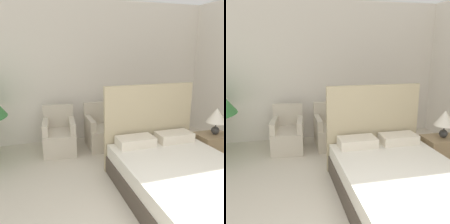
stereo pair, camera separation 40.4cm
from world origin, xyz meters
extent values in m
cube|color=silver|center=(0.00, 4.18, 1.45)|extent=(10.00, 0.06, 2.90)
cube|color=#4C4238|center=(0.76, 1.36, 0.14)|extent=(1.50, 2.17, 0.28)
cube|color=silver|center=(0.76, 1.36, 0.38)|extent=(1.47, 2.12, 0.20)
cube|color=tan|center=(0.76, 2.47, 0.69)|extent=(1.53, 0.06, 1.38)
cube|color=silver|center=(0.42, 2.24, 0.55)|extent=(0.57, 0.33, 0.14)
cube|color=silver|center=(1.10, 2.24, 0.55)|extent=(0.57, 0.33, 0.14)
cube|color=beige|center=(-0.58, 3.51, 0.20)|extent=(0.66, 0.77, 0.41)
cube|color=beige|center=(-0.55, 3.83, 0.63)|extent=(0.59, 0.12, 0.45)
cube|color=beige|center=(-0.83, 3.53, 0.51)|extent=(0.16, 0.65, 0.21)
cube|color=beige|center=(-0.34, 3.48, 0.51)|extent=(0.16, 0.65, 0.21)
cube|color=beige|center=(0.26, 3.51, 0.20)|extent=(0.60, 0.72, 0.41)
cube|color=beige|center=(0.27, 3.83, 0.63)|extent=(0.59, 0.07, 0.45)
cube|color=beige|center=(0.02, 3.51, 0.51)|extent=(0.11, 0.64, 0.21)
cube|color=beige|center=(0.51, 3.50, 0.51)|extent=(0.11, 0.64, 0.21)
cube|color=#937A56|center=(1.86, 2.22, 0.26)|extent=(0.56, 0.43, 0.51)
sphere|color=#333333|center=(1.89, 2.21, 0.58)|extent=(0.14, 0.14, 0.14)
cylinder|color=#333333|center=(1.89, 2.21, 0.68)|extent=(0.02, 0.02, 0.07)
cone|color=silver|center=(1.89, 2.21, 0.84)|extent=(0.33, 0.33, 0.25)
camera|label=1|loc=(-1.05, -1.05, 1.91)|focal=40.00mm
camera|label=2|loc=(-0.67, -1.16, 1.91)|focal=40.00mm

